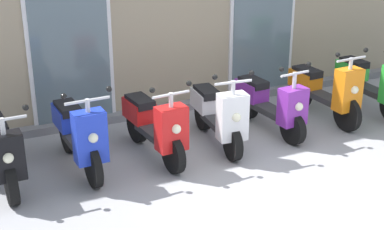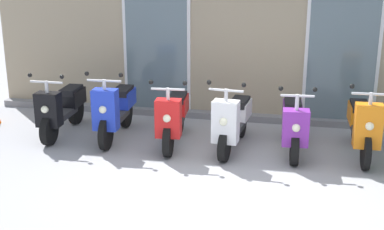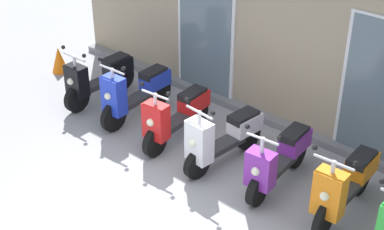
# 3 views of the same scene
# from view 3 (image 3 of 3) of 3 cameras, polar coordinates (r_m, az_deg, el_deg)

# --- Properties ---
(ground_plane) EXTENTS (40.00, 40.00, 0.00)m
(ground_plane) POSITION_cam_3_polar(r_m,az_deg,el_deg) (8.17, -2.37, -8.42)
(ground_plane) COLOR #939399
(storefront_facade) EXTENTS (9.53, 0.50, 3.99)m
(storefront_facade) POSITION_cam_3_polar(r_m,az_deg,el_deg) (9.26, 10.02, 9.83)
(storefront_facade) COLOR gray
(storefront_facade) RESTS_ON ground_plane
(scooter_black) EXTENTS (0.61, 1.60, 1.17)m
(scooter_black) POSITION_cam_3_polar(r_m,az_deg,el_deg) (10.52, -9.12, 3.67)
(scooter_black) COLOR black
(scooter_black) RESTS_ON ground_plane
(scooter_blue) EXTENTS (0.61, 1.65, 1.24)m
(scooter_blue) POSITION_cam_3_polar(r_m,az_deg,el_deg) (9.84, -5.60, 2.26)
(scooter_blue) COLOR black
(scooter_blue) RESTS_ON ground_plane
(scooter_red) EXTENTS (0.58, 1.60, 1.18)m
(scooter_red) POSITION_cam_3_polar(r_m,az_deg,el_deg) (9.18, -1.57, -0.03)
(scooter_red) COLOR black
(scooter_red) RESTS_ON ground_plane
(scooter_white) EXTENTS (0.58, 1.57, 1.22)m
(scooter_white) POSITION_cam_3_polar(r_m,az_deg,el_deg) (8.64, 3.02, -2.18)
(scooter_white) COLOR black
(scooter_white) RESTS_ON ground_plane
(scooter_purple) EXTENTS (0.55, 1.59, 1.17)m
(scooter_purple) POSITION_cam_3_polar(r_m,az_deg,el_deg) (8.29, 8.51, -4.27)
(scooter_purple) COLOR black
(scooter_purple) RESTS_ON ground_plane
(scooter_orange) EXTENTS (0.60, 1.65, 1.25)m
(scooter_orange) POSITION_cam_3_polar(r_m,az_deg,el_deg) (7.89, 14.81, -6.61)
(scooter_orange) COLOR black
(scooter_orange) RESTS_ON ground_plane
(traffic_cone) EXTENTS (0.32, 0.32, 0.52)m
(traffic_cone) POSITION_cam_3_polar(r_m,az_deg,el_deg) (11.82, -12.93, 5.32)
(traffic_cone) COLOR orange
(traffic_cone) RESTS_ON ground_plane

